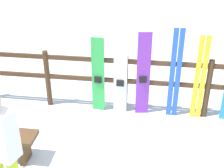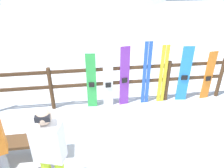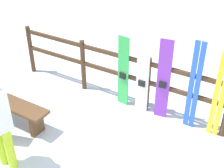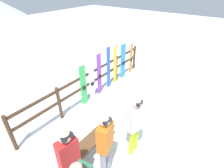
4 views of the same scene
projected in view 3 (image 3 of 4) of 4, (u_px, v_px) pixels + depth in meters
name	position (u px, v px, depth m)	size (l,w,h in m)	color
fence	(148.00, 80.00, 5.84)	(6.08, 0.10, 1.13)	#4C331E
bench	(12.00, 107.00, 5.66)	(1.55, 0.36, 0.47)	brown
snowboard_green	(123.00, 72.00, 5.99)	(0.24, 0.07, 1.46)	green
snowboard_white	(142.00, 80.00, 5.84)	(0.25, 0.05, 1.37)	white
snowboard_purple	(163.00, 81.00, 5.59)	(0.25, 0.08, 1.60)	purple
ski_pair_blue	(194.00, 87.00, 5.32)	(0.20, 0.02, 1.70)	blue
ski_pair_yellow	(219.00, 97.00, 5.16)	(0.19, 0.02, 1.59)	yellow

